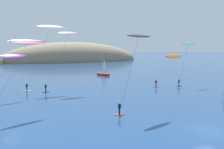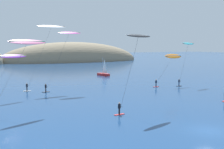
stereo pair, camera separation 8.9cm
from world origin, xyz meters
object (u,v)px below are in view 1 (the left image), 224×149
kitesurfer_black (137,42)px  kitesurfer_cyan (187,48)px  kitesurfer_purple (11,60)px  kitesurfer_white (50,30)px  kitesurfer_pink (25,47)px  kitesurfer_orange (172,58)px  sailboat_near (103,73)px  kitesurfer_magenta (67,37)px

kitesurfer_black → kitesurfer_cyan: bearing=32.6°
kitesurfer_purple → kitesurfer_white: bearing=36.3°
kitesurfer_pink → kitesurfer_orange: size_ratio=1.18×
sailboat_near → kitesurfer_magenta: size_ratio=0.49×
kitesurfer_white → kitesurfer_black: (4.67, -25.50, -2.79)m
kitesurfer_white → kitesurfer_black: size_ratio=1.25×
kitesurfer_pink → kitesurfer_white: kitesurfer_white is taller
kitesurfer_black → kitesurfer_purple: size_ratio=1.37×
kitesurfer_pink → kitesurfer_black: size_ratio=0.93×
kitesurfer_black → kitesurfer_magenta: bearing=95.4°
kitesurfer_white → kitesurfer_orange: bearing=-16.7°
sailboat_near → kitesurfer_cyan: (7.66, -28.30, 8.17)m
kitesurfer_magenta → kitesurfer_purple: 12.95m
kitesurfer_cyan → kitesurfer_white: bearing=162.4°
kitesurfer_black → kitesurfer_orange: size_ratio=1.26×
kitesurfer_magenta → kitesurfer_purple: size_ratio=1.53×
sailboat_near → kitesurfer_pink: (-31.08, -36.70, 8.50)m
kitesurfer_black → kitesurfer_purple: (-13.87, 18.75, -2.92)m
kitesurfer_cyan → kitesurfer_orange: (-3.30, 1.49, -2.46)m
kitesurfer_cyan → kitesurfer_purple: 39.09m
kitesurfer_cyan → kitesurfer_black: (-25.08, -16.05, 0.90)m
sailboat_near → kitesurfer_orange: bearing=-80.7°
kitesurfer_cyan → sailboat_near: bearing=105.2°
kitesurfer_magenta → kitesurfer_orange: (23.88, -4.50, -4.72)m
sailboat_near → kitesurfer_cyan: size_ratio=0.59×
kitesurfer_magenta → kitesurfer_orange: bearing=-10.7°
kitesurfer_magenta → kitesurfer_white: bearing=126.5°
kitesurfer_pink → kitesurfer_purple: kitesurfer_pink is taller
kitesurfer_pink → kitesurfer_magenta: kitesurfer_magenta is taller
kitesurfer_cyan → kitesurfer_purple: size_ratio=1.27×
kitesurfer_purple → kitesurfer_pink: bearing=-88.9°
sailboat_near → kitesurfer_pink: bearing=-130.3°
kitesurfer_pink → kitesurfer_white: bearing=63.3°
sailboat_near → kitesurfer_cyan: bearing=-74.8°
kitesurfer_orange → kitesurfer_cyan: bearing=-24.3°
kitesurfer_magenta → kitesurfer_cyan: bearing=-12.4°
sailboat_near → kitesurfer_white: (-22.08, -18.85, 11.86)m
kitesurfer_black → sailboat_near: bearing=68.6°
kitesurfer_orange → kitesurfer_white: bearing=163.3°
kitesurfer_black → kitesurfer_pink: bearing=150.8°
kitesurfer_white → kitesurfer_purple: size_ratio=1.71×
kitesurfer_pink → kitesurfer_white: (8.99, 17.85, 3.36)m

